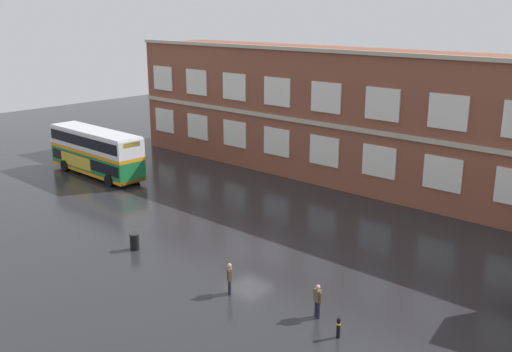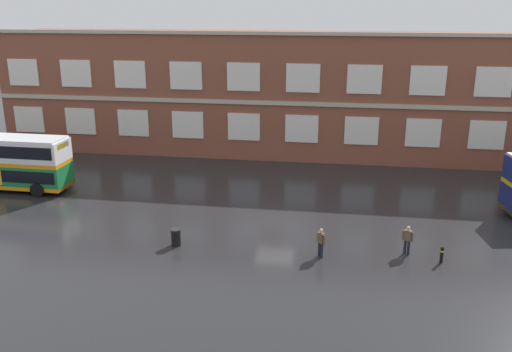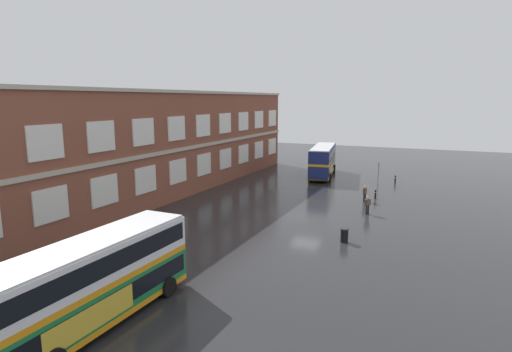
# 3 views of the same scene
# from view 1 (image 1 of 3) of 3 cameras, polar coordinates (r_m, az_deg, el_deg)

# --- Properties ---
(ground_plane) EXTENTS (120.00, 120.00, 0.00)m
(ground_plane) POSITION_cam_1_polar(r_m,az_deg,el_deg) (37.22, 1.41, -6.41)
(ground_plane) COLOR #232326
(brick_terminal_building) EXTENTS (56.17, 8.19, 11.23)m
(brick_terminal_building) POSITION_cam_1_polar(r_m,az_deg,el_deg) (48.23, 14.55, 5.04)
(brick_terminal_building) COLOR brown
(brick_terminal_building) RESTS_ON ground
(double_decker_near) EXTENTS (11.04, 2.99, 4.07)m
(double_decker_near) POSITION_cam_1_polar(r_m,az_deg,el_deg) (53.26, -15.38, 2.32)
(double_decker_near) COLOR #197038
(double_decker_near) RESTS_ON ground
(waiting_passenger) EXTENTS (0.51, 0.54, 1.70)m
(waiting_passenger) POSITION_cam_1_polar(r_m,az_deg,el_deg) (30.37, -2.61, -9.85)
(waiting_passenger) COLOR black
(waiting_passenger) RESTS_ON ground
(second_passenger) EXTENTS (0.62, 0.38, 1.70)m
(second_passenger) POSITION_cam_1_polar(r_m,az_deg,el_deg) (28.35, 6.03, -11.91)
(second_passenger) COLOR black
(second_passenger) RESTS_ON ground
(station_litter_bin) EXTENTS (0.60, 0.60, 1.03)m
(station_litter_bin) POSITION_cam_1_polar(r_m,az_deg,el_deg) (36.58, -11.78, -6.28)
(station_litter_bin) COLOR black
(station_litter_bin) RESTS_ON ground
(safety_bollard_east) EXTENTS (0.19, 0.19, 0.95)m
(safety_bollard_east) POSITION_cam_1_polar(r_m,az_deg,el_deg) (27.10, 8.05, -14.45)
(safety_bollard_east) COLOR black
(safety_bollard_east) RESTS_ON ground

